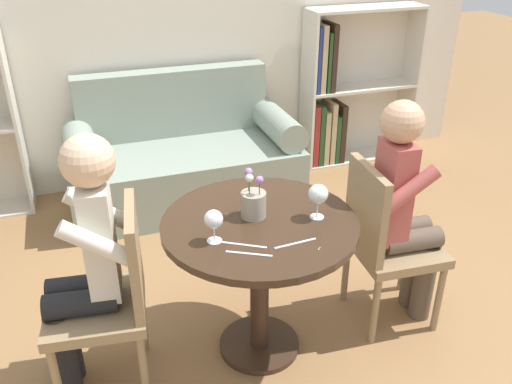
{
  "coord_description": "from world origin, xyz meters",
  "views": [
    {
      "loc": [
        -0.69,
        -1.94,
        1.97
      ],
      "look_at": [
        0.0,
        0.05,
        0.86
      ],
      "focal_mm": 38.0,
      "sensor_mm": 36.0,
      "label": 1
    }
  ],
  "objects_px": {
    "person_left": "(85,262)",
    "wine_glass_left": "(214,220)",
    "wine_glass_right": "(318,195)",
    "flower_vase": "(253,202)",
    "couch": "(183,160)",
    "chair_right": "(384,238)",
    "chair_left": "(111,293)",
    "person_right": "(405,210)",
    "bookshelf_right": "(342,95)"
  },
  "relations": [
    {
      "from": "bookshelf_right",
      "to": "chair_right",
      "type": "relative_size",
      "value": 1.43
    },
    {
      "from": "wine_glass_right",
      "to": "person_left",
      "type": "bearing_deg",
      "value": 174.83
    },
    {
      "from": "person_left",
      "to": "wine_glass_left",
      "type": "bearing_deg",
      "value": 83.25
    },
    {
      "from": "chair_left",
      "to": "wine_glass_left",
      "type": "bearing_deg",
      "value": 82.89
    },
    {
      "from": "wine_glass_left",
      "to": "bookshelf_right",
      "type": "bearing_deg",
      "value": 51.06
    },
    {
      "from": "person_right",
      "to": "flower_vase",
      "type": "relative_size",
      "value": 5.32
    },
    {
      "from": "bookshelf_right",
      "to": "wine_glass_right",
      "type": "bearing_deg",
      "value": -120.27
    },
    {
      "from": "couch",
      "to": "wine_glass_right",
      "type": "bearing_deg",
      "value": -81.78
    },
    {
      "from": "person_left",
      "to": "wine_glass_left",
      "type": "height_order",
      "value": "person_left"
    },
    {
      "from": "chair_right",
      "to": "person_left",
      "type": "relative_size",
      "value": 0.73
    },
    {
      "from": "wine_glass_left",
      "to": "person_left",
      "type": "bearing_deg",
      "value": 165.99
    },
    {
      "from": "chair_right",
      "to": "couch",
      "type": "bearing_deg",
      "value": 25.77
    },
    {
      "from": "bookshelf_right",
      "to": "chair_left",
      "type": "bearing_deg",
      "value": -137.2
    },
    {
      "from": "wine_glass_right",
      "to": "flower_vase",
      "type": "height_order",
      "value": "flower_vase"
    },
    {
      "from": "chair_left",
      "to": "chair_right",
      "type": "relative_size",
      "value": 1.0
    },
    {
      "from": "chair_left",
      "to": "flower_vase",
      "type": "height_order",
      "value": "flower_vase"
    },
    {
      "from": "person_right",
      "to": "wine_glass_right",
      "type": "bearing_deg",
      "value": 100.82
    },
    {
      "from": "chair_right",
      "to": "wine_glass_right",
      "type": "height_order",
      "value": "same"
    },
    {
      "from": "bookshelf_right",
      "to": "flower_vase",
      "type": "bearing_deg",
      "value": -127.01
    },
    {
      "from": "chair_right",
      "to": "person_right",
      "type": "bearing_deg",
      "value": -92.63
    },
    {
      "from": "chair_left",
      "to": "chair_right",
      "type": "bearing_deg",
      "value": 97.19
    },
    {
      "from": "chair_left",
      "to": "bookshelf_right",
      "type": "bearing_deg",
      "value": 140.06
    },
    {
      "from": "chair_right",
      "to": "person_left",
      "type": "height_order",
      "value": "person_left"
    },
    {
      "from": "couch",
      "to": "person_left",
      "type": "bearing_deg",
      "value": -114.56
    },
    {
      "from": "chair_right",
      "to": "flower_vase",
      "type": "relative_size",
      "value": 3.94
    },
    {
      "from": "chair_left",
      "to": "flower_vase",
      "type": "xyz_separation_m",
      "value": [
        0.66,
        0.03,
        0.31
      ]
    },
    {
      "from": "wine_glass_left",
      "to": "wine_glass_right",
      "type": "relative_size",
      "value": 0.9
    },
    {
      "from": "couch",
      "to": "wine_glass_left",
      "type": "bearing_deg",
      "value": -97.41
    },
    {
      "from": "person_right",
      "to": "wine_glass_right",
      "type": "relative_size",
      "value": 7.45
    },
    {
      "from": "wine_glass_left",
      "to": "flower_vase",
      "type": "relative_size",
      "value": 0.64
    },
    {
      "from": "person_left",
      "to": "wine_glass_right",
      "type": "relative_size",
      "value": 7.51
    },
    {
      "from": "couch",
      "to": "person_left",
      "type": "relative_size",
      "value": 1.34
    },
    {
      "from": "bookshelf_right",
      "to": "flower_vase",
      "type": "xyz_separation_m",
      "value": [
        -1.44,
        -1.92,
        0.23
      ]
    },
    {
      "from": "chair_left",
      "to": "person_right",
      "type": "distance_m",
      "value": 1.44
    },
    {
      "from": "bookshelf_right",
      "to": "person_left",
      "type": "height_order",
      "value": "bookshelf_right"
    },
    {
      "from": "person_left",
      "to": "wine_glass_left",
      "type": "relative_size",
      "value": 8.39
    },
    {
      "from": "wine_glass_left",
      "to": "wine_glass_right",
      "type": "xyz_separation_m",
      "value": [
        0.49,
        0.04,
        0.01
      ]
    },
    {
      "from": "couch",
      "to": "flower_vase",
      "type": "height_order",
      "value": "flower_vase"
    },
    {
      "from": "bookshelf_right",
      "to": "person_right",
      "type": "distance_m",
      "value": 2.07
    },
    {
      "from": "couch",
      "to": "chair_left",
      "type": "distance_m",
      "value": 1.82
    },
    {
      "from": "person_right",
      "to": "flower_vase",
      "type": "height_order",
      "value": "person_right"
    },
    {
      "from": "couch",
      "to": "person_right",
      "type": "xyz_separation_m",
      "value": [
        0.76,
        -1.69,
        0.34
      ]
    },
    {
      "from": "couch",
      "to": "wine_glass_left",
      "type": "height_order",
      "value": "couch"
    },
    {
      "from": "wine_glass_left",
      "to": "wine_glass_right",
      "type": "bearing_deg",
      "value": 4.65
    },
    {
      "from": "chair_left",
      "to": "wine_glass_right",
      "type": "relative_size",
      "value": 5.52
    },
    {
      "from": "person_left",
      "to": "person_right",
      "type": "height_order",
      "value": "person_left"
    },
    {
      "from": "bookshelf_right",
      "to": "chair_right",
      "type": "height_order",
      "value": "bookshelf_right"
    },
    {
      "from": "chair_right",
      "to": "chair_left",
      "type": "bearing_deg",
      "value": 93.92
    },
    {
      "from": "couch",
      "to": "person_right",
      "type": "height_order",
      "value": "person_right"
    },
    {
      "from": "wine_glass_left",
      "to": "wine_glass_right",
      "type": "height_order",
      "value": "wine_glass_right"
    }
  ]
}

